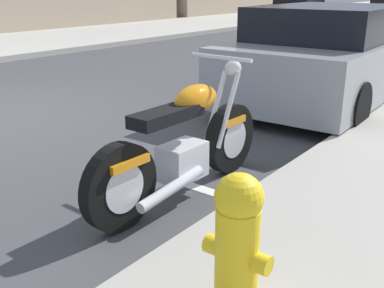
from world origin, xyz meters
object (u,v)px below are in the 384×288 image
(car_opposite_curb, at_px, (298,9))
(fire_hydrant, at_px, (237,239))
(parked_motorcycle, at_px, (184,147))
(parked_car_near_corner, at_px, (331,56))

(car_opposite_curb, xyz_separation_m, fire_hydrant, (-18.22, -8.27, -0.13))
(car_opposite_curb, distance_m, fire_hydrant, 20.01)
(parked_motorcycle, relative_size, parked_car_near_corner, 0.47)
(car_opposite_curb, bearing_deg, parked_car_near_corner, 23.71)
(parked_car_near_corner, height_order, fire_hydrant, parked_car_near_corner)
(parked_motorcycle, xyz_separation_m, fire_hydrant, (-1.10, -1.21, 0.09))
(fire_hydrant, bearing_deg, parked_motorcycle, 47.61)
(parked_motorcycle, height_order, fire_hydrant, parked_motorcycle)
(car_opposite_curb, bearing_deg, parked_motorcycle, 19.05)
(parked_motorcycle, height_order, parked_car_near_corner, parked_car_near_corner)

